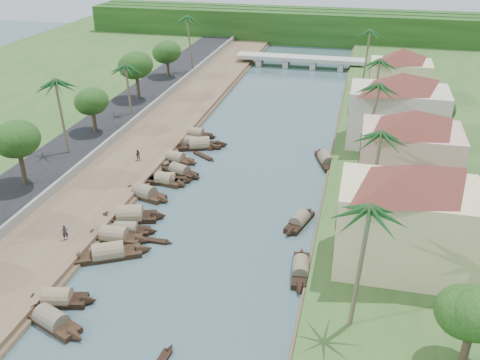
% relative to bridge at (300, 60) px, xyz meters
% --- Properties ---
extents(ground, '(220.00, 220.00, 0.00)m').
position_rel_bridge_xyz_m(ground, '(-0.00, -72.00, -1.72)').
color(ground, '#3D545B').
rests_on(ground, ground).
extents(left_bank, '(10.00, 180.00, 0.80)m').
position_rel_bridge_xyz_m(left_bank, '(-16.00, -52.00, -1.32)').
color(left_bank, brown).
rests_on(left_bank, ground).
extents(right_bank, '(16.00, 180.00, 1.20)m').
position_rel_bridge_xyz_m(right_bank, '(19.00, -52.00, -1.12)').
color(right_bank, '#2C5321').
rests_on(right_bank, ground).
extents(road, '(8.00, 180.00, 1.40)m').
position_rel_bridge_xyz_m(road, '(-24.50, -52.00, -1.02)').
color(road, black).
rests_on(road, ground).
extents(retaining_wall, '(0.40, 180.00, 1.10)m').
position_rel_bridge_xyz_m(retaining_wall, '(-20.20, -52.00, -0.37)').
color(retaining_wall, gray).
rests_on(retaining_wall, left_bank).
extents(treeline, '(120.00, 14.00, 8.00)m').
position_rel_bridge_xyz_m(treeline, '(-0.00, 28.00, 2.28)').
color(treeline, '#14360E').
rests_on(treeline, ground).
extents(bridge, '(28.00, 4.00, 2.40)m').
position_rel_bridge_xyz_m(bridge, '(0.00, 0.00, 0.00)').
color(bridge, '#A8A89D').
rests_on(bridge, ground).
extents(building_near, '(14.85, 14.85, 10.20)m').
position_rel_bridge_xyz_m(building_near, '(18.99, -74.00, 4.66)').
color(building_near, beige).
rests_on(building_near, right_bank).
extents(building_mid, '(14.11, 14.11, 9.70)m').
position_rel_bridge_xyz_m(building_mid, '(19.99, -58.00, 4.41)').
color(building_mid, '#D19F94').
rests_on(building_mid, right_bank).
extents(building_far, '(15.59, 15.59, 10.20)m').
position_rel_bridge_xyz_m(building_far, '(18.99, -44.00, 4.66)').
color(building_far, beige).
rests_on(building_far, right_bank).
extents(building_distant, '(12.62, 12.62, 9.20)m').
position_rel_bridge_xyz_m(building_distant, '(19.99, -24.00, 4.16)').
color(building_distant, beige).
rests_on(building_distant, right_bank).
extents(sampan_0, '(7.85, 4.37, 2.08)m').
position_rel_bridge_xyz_m(sampan_0, '(-8.86, -87.50, -1.31)').
color(sampan_0, black).
rests_on(sampan_0, ground).
extents(sampan_1, '(7.18, 3.05, 2.10)m').
position_rel_bridge_xyz_m(sampan_1, '(-9.81, -84.94, -1.31)').
color(sampan_1, black).
rests_on(sampan_1, ground).
extents(sampan_2, '(8.65, 5.76, 2.32)m').
position_rel_bridge_xyz_m(sampan_2, '(-8.62, -77.55, -1.30)').
color(sampan_2, black).
rests_on(sampan_2, ground).
extents(sampan_3, '(7.04, 2.81, 1.91)m').
position_rel_bridge_xyz_m(sampan_3, '(-8.76, -73.07, -1.32)').
color(sampan_3, black).
rests_on(sampan_3, ground).
extents(sampan_4, '(7.91, 2.16, 2.23)m').
position_rel_bridge_xyz_m(sampan_4, '(-9.40, -74.49, -1.31)').
color(sampan_4, black).
rests_on(sampan_4, ground).
extents(sampan_5, '(8.40, 4.34, 2.56)m').
position_rel_bridge_xyz_m(sampan_5, '(-9.51, -70.29, -1.30)').
color(sampan_5, black).
rests_on(sampan_5, ground).
extents(sampan_6, '(7.65, 3.85, 2.23)m').
position_rel_bridge_xyz_m(sampan_6, '(-10.03, -64.89, -1.31)').
color(sampan_6, black).
rests_on(sampan_6, ground).
extents(sampan_7, '(7.32, 3.01, 1.95)m').
position_rel_bridge_xyz_m(sampan_7, '(-8.92, -60.82, -1.31)').
color(sampan_7, black).
rests_on(sampan_7, ground).
extents(sampan_8, '(6.59, 2.78, 2.02)m').
position_rel_bridge_xyz_m(sampan_8, '(-8.94, -60.93, -1.31)').
color(sampan_8, black).
rests_on(sampan_8, ground).
extents(sampan_9, '(7.22, 4.13, 1.88)m').
position_rel_bridge_xyz_m(sampan_9, '(-8.03, -57.89, -1.32)').
color(sampan_9, black).
rests_on(sampan_9, ground).
extents(sampan_10, '(7.16, 2.98, 1.97)m').
position_rel_bridge_xyz_m(sampan_10, '(-9.88, -54.29, -1.31)').
color(sampan_10, black).
rests_on(sampan_10, ground).
extents(sampan_11, '(8.77, 4.95, 2.46)m').
position_rel_bridge_xyz_m(sampan_11, '(-8.11, -49.09, -1.30)').
color(sampan_11, black).
rests_on(sampan_11, ground).
extents(sampan_12, '(8.53, 2.73, 2.02)m').
position_rel_bridge_xyz_m(sampan_12, '(-8.95, -48.53, -1.31)').
color(sampan_12, black).
rests_on(sampan_12, ground).
extents(sampan_13, '(7.15, 2.02, 1.97)m').
position_rel_bridge_xyz_m(sampan_13, '(-9.99, -44.95, -1.31)').
color(sampan_13, black).
rests_on(sampan_13, ground).
extents(sampan_14, '(2.08, 7.63, 1.88)m').
position_rel_bridge_xyz_m(sampan_14, '(10.07, -75.80, -1.32)').
color(sampan_14, black).
rests_on(sampan_14, ground).
extents(sampan_15, '(3.28, 6.98, 1.89)m').
position_rel_bridge_xyz_m(sampan_15, '(8.80, -66.99, -1.32)').
color(sampan_15, black).
rests_on(sampan_15, ground).
extents(sampan_16, '(4.33, 8.66, 2.12)m').
position_rel_bridge_xyz_m(sampan_16, '(10.21, -50.19, -1.31)').
color(sampan_16, black).
rests_on(sampan_16, ground).
extents(canoe_1, '(4.31, 0.70, 0.70)m').
position_rel_bridge_xyz_m(canoe_1, '(-5.42, -73.89, -1.62)').
color(canoe_1, black).
rests_on(canoe_1, ground).
extents(canoe_2, '(4.41, 3.37, 0.71)m').
position_rel_bridge_xyz_m(canoe_2, '(-6.64, -52.00, -1.62)').
color(canoe_2, black).
rests_on(canoe_2, ground).
extents(palm_0, '(3.20, 3.20, 12.14)m').
position_rel_bridge_xyz_m(palm_0, '(15.00, -83.24, 9.81)').
color(palm_0, brown).
rests_on(palm_0, ground).
extents(palm_1, '(3.20, 3.20, 11.16)m').
position_rel_bridge_xyz_m(palm_1, '(16.00, -65.70, 8.86)').
color(palm_1, brown).
rests_on(palm_1, ground).
extents(palm_2, '(3.20, 3.20, 12.13)m').
position_rel_bridge_xyz_m(palm_2, '(15.00, -51.89, 9.82)').
color(palm_2, brown).
rests_on(palm_2, ground).
extents(palm_3, '(3.20, 3.20, 11.15)m').
position_rel_bridge_xyz_m(palm_3, '(16.00, -35.26, 8.85)').
color(palm_3, brown).
rests_on(palm_3, ground).
extents(palm_5, '(3.20, 3.20, 11.45)m').
position_rel_bridge_xyz_m(palm_5, '(-24.00, -57.67, 9.34)').
color(palm_5, brown).
rests_on(palm_5, ground).
extents(palm_6, '(3.20, 3.20, 9.49)m').
position_rel_bridge_xyz_m(palm_6, '(-22.00, -41.23, 7.44)').
color(palm_6, brown).
rests_on(palm_6, ground).
extents(palm_7, '(3.20, 3.20, 11.86)m').
position_rel_bridge_xyz_m(palm_7, '(14.00, -15.68, 9.54)').
color(palm_7, brown).
rests_on(palm_7, ground).
extents(palm_8, '(3.20, 3.20, 12.39)m').
position_rel_bridge_xyz_m(palm_8, '(-20.50, -13.42, 10.25)').
color(palm_8, brown).
rests_on(palm_8, ground).
extents(tree_2, '(5.14, 5.14, 7.90)m').
position_rel_bridge_xyz_m(tree_2, '(-24.00, -67.57, 5.37)').
color(tree_2, '#4F3E2D').
rests_on(tree_2, ground).
extents(tree_3, '(4.59, 4.59, 6.51)m').
position_rel_bridge_xyz_m(tree_3, '(-24.00, -49.63, 4.22)').
color(tree_3, '#4F3E2D').
rests_on(tree_3, ground).
extents(tree_4, '(5.43, 5.43, 8.10)m').
position_rel_bridge_xyz_m(tree_4, '(-24.00, -33.31, 5.46)').
color(tree_4, '#4F3E2D').
rests_on(tree_4, ground).
extents(tree_5, '(5.09, 5.09, 6.87)m').
position_rel_bridge_xyz_m(tree_5, '(-24.00, -18.27, 4.38)').
color(tree_5, '#4F3E2D').
rests_on(tree_5, ground).
extents(tree_6, '(4.50, 4.50, 7.05)m').
position_rel_bridge_xyz_m(tree_6, '(24.00, -43.56, 4.58)').
color(tree_6, '#4F3E2D').
rests_on(tree_6, ground).
extents(tree_7, '(4.41, 4.41, 6.41)m').
position_rel_bridge_xyz_m(tree_7, '(23.00, -85.56, 3.99)').
color(tree_7, '#4F3E2D').
rests_on(tree_7, ground).
extents(person_near, '(0.71, 0.68, 1.64)m').
position_rel_bridge_xyz_m(person_near, '(-13.61, -76.69, -0.10)').
color(person_near, '#26272E').
rests_on(person_near, left_bank).
extents(person_far, '(0.88, 0.76, 1.55)m').
position_rel_bridge_xyz_m(person_far, '(-14.22, -56.83, -0.15)').
color(person_far, '#393627').
rests_on(person_far, left_bank).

